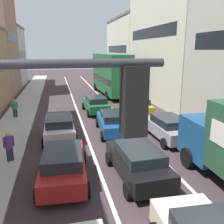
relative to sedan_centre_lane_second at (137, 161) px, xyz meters
name	(u,v)px	position (x,y,z in m)	size (l,w,h in m)	color
sidewalk_left	(22,111)	(-6.55, 13.67, -0.73)	(2.60, 64.00, 0.14)	#B0B0B0
lane_stripe_left	(76,109)	(-1.55, 13.67, -0.79)	(0.16, 60.00, 0.01)	silver
lane_stripe_right	(111,107)	(1.85, 13.67, -0.79)	(0.16, 60.00, 0.01)	silver
building_row_right	(181,46)	(10.05, 15.33, 5.22)	(7.20, 43.90, 13.56)	beige
sedan_centre_lane_second	(137,161)	(0.00, 0.00, 0.00)	(2.20, 4.37, 1.49)	black
wagon_left_lane_second	(63,164)	(-3.20, 0.43, 0.00)	(2.28, 4.40, 1.49)	#A51E1E
hatchback_centre_lane_third	(113,122)	(0.33, 6.07, 0.00)	(2.27, 4.40, 1.49)	#194C8C
sedan_left_lane_third	(59,127)	(-3.28, 5.82, 0.00)	(2.07, 4.30, 1.49)	silver
coupe_centre_lane_fourth	(96,104)	(0.07, 11.89, 0.00)	(2.20, 4.37, 1.49)	#19592D
sedan_right_lane_behind_truck	(168,127)	(3.44, 4.16, 0.00)	(2.16, 4.35, 1.49)	gray
wagon_right_lane_far	(136,105)	(3.48, 10.53, 0.00)	(2.08, 4.31, 1.49)	#B29319
bus_mid_queue_primary	(111,72)	(3.36, 20.43, 2.03)	(3.05, 10.57, 5.06)	#1E6033
pedestrian_near_kerb	(9,146)	(-5.77, 2.76, 0.15)	(0.49, 0.34, 1.66)	#262D47
pedestrian_far_sidewalk	(15,108)	(-6.78, 11.38, 0.15)	(0.54, 0.34, 1.66)	#262D47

